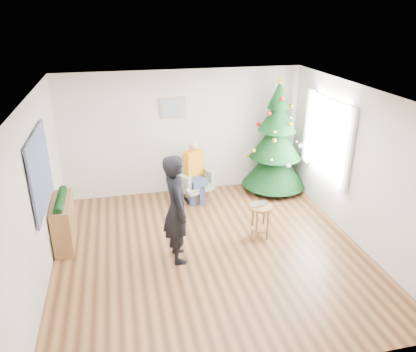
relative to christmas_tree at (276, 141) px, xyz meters
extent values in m
plane|color=brown|center=(-1.92, -2.09, -1.11)|extent=(5.00, 5.00, 0.00)
plane|color=white|center=(-1.92, -2.09, 1.49)|extent=(5.00, 5.00, 0.00)
plane|color=silver|center=(-1.92, 0.41, 0.19)|extent=(5.00, 0.00, 5.00)
plane|color=silver|center=(-1.92, -4.59, 0.19)|extent=(5.00, 0.00, 5.00)
plane|color=silver|center=(-4.42, -2.09, 0.19)|extent=(0.00, 5.00, 5.00)
plane|color=silver|center=(0.58, -2.09, 0.19)|extent=(0.00, 5.00, 5.00)
cube|color=white|center=(0.55, -1.09, 0.39)|extent=(0.04, 1.30, 1.40)
cube|color=white|center=(0.52, -1.84, 0.39)|extent=(0.05, 0.25, 1.50)
cube|color=white|center=(0.52, -0.34, 0.39)|extent=(0.05, 0.25, 1.50)
cylinder|color=#3F2816|center=(0.00, 0.00, -0.95)|extent=(0.10, 0.10, 0.31)
cone|color=black|center=(0.00, 0.00, -0.53)|extent=(1.36, 1.36, 0.89)
cone|color=black|center=(0.00, 0.00, 0.04)|extent=(1.09, 1.09, 0.79)
cone|color=black|center=(0.00, 0.00, 0.57)|extent=(0.80, 0.80, 0.68)
cone|color=black|center=(0.00, 0.00, 0.99)|extent=(0.46, 0.46, 0.58)
cone|color=gold|center=(0.00, 0.00, 1.28)|extent=(0.15, 0.15, 0.15)
cylinder|color=brown|center=(-0.98, -1.85, -0.52)|extent=(0.41, 0.41, 0.04)
cylinder|color=brown|center=(-0.98, -1.85, -0.93)|extent=(0.31, 0.31, 0.02)
imported|color=silver|center=(-0.98, -1.85, -0.48)|extent=(0.39, 0.31, 0.03)
cube|color=gray|center=(-1.78, -0.12, -0.80)|extent=(0.80, 0.77, 0.12)
cube|color=gray|center=(-1.89, 0.12, -0.46)|extent=(0.61, 0.35, 0.60)
cube|color=gray|center=(-2.05, -0.24, -0.64)|extent=(0.28, 0.48, 0.30)
cube|color=gray|center=(-1.52, -0.01, -0.64)|extent=(0.28, 0.48, 0.30)
cube|color=navy|center=(-1.78, -0.19, -0.67)|extent=(0.47, 0.48, 0.14)
cube|color=orange|center=(-1.78, 0.00, -0.34)|extent=(0.42, 0.33, 0.55)
sphere|color=tan|center=(-1.78, -0.02, 0.04)|extent=(0.19, 0.19, 0.19)
imported|color=black|center=(-2.46, -2.14, -0.23)|extent=(0.45, 0.66, 1.76)
cube|color=white|center=(-2.27, -2.17, 0.06)|extent=(0.04, 0.13, 0.04)
cube|color=brown|center=(-4.25, -1.30, -0.71)|extent=(0.32, 1.00, 0.80)
cylinder|color=black|center=(-4.25, -1.30, -0.29)|extent=(0.14, 0.90, 0.14)
cube|color=black|center=(-4.38, -1.79, 0.44)|extent=(0.03, 1.50, 1.15)
cube|color=tan|center=(-2.12, 0.38, 0.74)|extent=(0.52, 0.03, 0.42)
cube|color=gray|center=(-2.12, 0.35, 0.74)|extent=(0.44, 0.02, 0.34)
camera|label=1|loc=(-3.22, -7.62, 2.65)|focal=35.00mm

